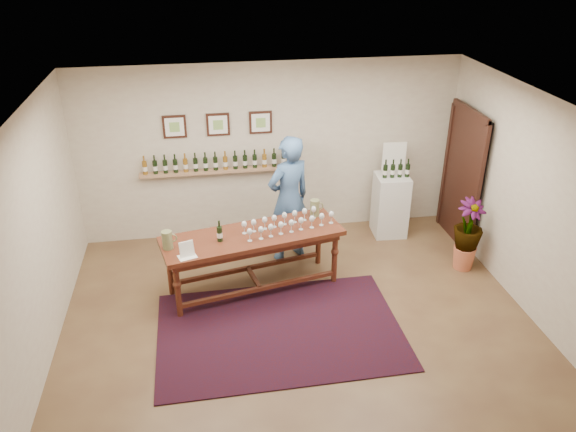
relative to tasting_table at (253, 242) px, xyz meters
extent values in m
plane|color=#503423|center=(0.48, -0.81, -0.74)|extent=(6.00, 6.00, 0.00)
plane|color=beige|center=(0.48, 1.69, 0.66)|extent=(6.00, 0.00, 6.00)
plane|color=beige|center=(0.48, -3.31, 0.66)|extent=(6.00, 0.00, 6.00)
plane|color=beige|center=(-2.52, -0.81, 0.66)|extent=(0.00, 5.00, 5.00)
plane|color=beige|center=(3.48, -0.81, 0.66)|extent=(0.00, 5.00, 5.00)
plane|color=white|center=(0.48, -0.81, 2.06)|extent=(6.00, 6.00, 0.00)
cube|color=tan|center=(-0.32, 1.60, 0.41)|extent=(2.50, 0.16, 0.04)
cube|color=black|center=(3.42, 0.89, 0.31)|extent=(0.10, 1.00, 2.10)
cube|color=black|center=(3.37, 0.89, 0.31)|extent=(0.04, 1.12, 2.22)
cube|color=black|center=(-0.97, 1.67, 1.14)|extent=(0.35, 0.03, 0.35)
cube|color=white|center=(-0.97, 1.65, 1.14)|extent=(0.28, 0.01, 0.28)
cube|color=#7EA854|center=(-0.97, 1.64, 1.14)|extent=(0.15, 0.00, 0.15)
cube|color=black|center=(-0.32, 1.67, 1.14)|extent=(0.35, 0.03, 0.35)
cube|color=white|center=(-0.32, 1.65, 1.14)|extent=(0.28, 0.01, 0.28)
cube|color=#7EA854|center=(-0.32, 1.64, 1.14)|extent=(0.15, 0.00, 0.15)
cube|color=black|center=(0.33, 1.67, 1.14)|extent=(0.35, 0.03, 0.35)
cube|color=white|center=(0.33, 1.65, 1.14)|extent=(0.28, 0.01, 0.28)
cube|color=#7EA854|center=(0.33, 1.64, 1.14)|extent=(0.15, 0.00, 0.15)
cube|color=#3F0B0C|center=(0.21, -1.02, -0.73)|extent=(3.06, 2.05, 0.02)
cube|color=#3F210F|center=(0.00, 0.00, 0.10)|extent=(2.55, 1.27, 0.07)
cube|color=#3F210F|center=(0.00, 0.00, 0.02)|extent=(2.39, 1.11, 0.11)
cylinder|color=#3F210F|center=(-1.03, -0.50, -0.34)|extent=(0.09, 0.09, 0.80)
cylinder|color=#3F210F|center=(1.14, -0.04, -0.34)|extent=(0.09, 0.09, 0.80)
cylinder|color=#3F210F|center=(-1.14, 0.04, -0.34)|extent=(0.09, 0.09, 0.80)
cylinder|color=#3F210F|center=(1.03, 0.50, -0.34)|extent=(0.09, 0.09, 0.80)
cube|color=#3F210F|center=(0.06, -0.27, -0.58)|extent=(2.18, 0.52, 0.06)
cube|color=#3F210F|center=(-0.06, 0.27, -0.58)|extent=(2.18, 0.52, 0.06)
cube|color=#3F210F|center=(0.00, 0.00, -0.58)|extent=(0.17, 0.55, 0.06)
cube|color=white|center=(-0.87, -0.44, 0.23)|extent=(0.26, 0.22, 0.20)
cube|color=silver|center=(2.38, 1.24, -0.22)|extent=(0.54, 0.54, 1.02)
cube|color=white|center=(2.44, 1.42, 0.55)|extent=(0.38, 0.04, 0.52)
cone|color=#BF603F|center=(3.13, 0.01, -0.56)|extent=(0.33, 0.33, 0.35)
imported|color=#203C18|center=(3.13, 0.01, -0.08)|extent=(0.58, 0.58, 0.61)
imported|color=#35537D|center=(0.62, 0.75, 0.24)|extent=(0.84, 0.72, 1.96)
camera|label=1|loc=(-0.60, -6.59, 3.79)|focal=35.00mm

